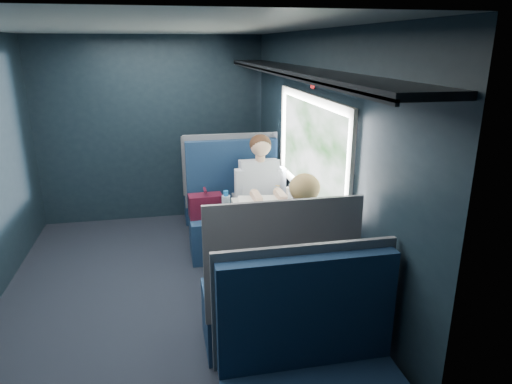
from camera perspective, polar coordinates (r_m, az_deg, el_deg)
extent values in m
cube|color=black|center=(4.31, -12.10, -12.91)|extent=(2.80, 4.20, 0.01)
cube|color=black|center=(4.08, 7.61, 3.16)|extent=(0.10, 4.20, 2.30)
cube|color=black|center=(5.96, -12.85, 7.56)|extent=(2.80, 0.10, 2.30)
cube|color=black|center=(1.88, -14.38, -15.88)|extent=(2.80, 0.10, 2.30)
cube|color=silver|center=(3.72, -14.59, 20.04)|extent=(2.80, 4.20, 0.10)
cube|color=beige|center=(3.94, 6.96, 11.49)|extent=(0.03, 1.84, 0.07)
cube|color=beige|center=(4.12, 6.52, -0.32)|extent=(0.03, 1.84, 0.07)
cube|color=beige|center=(3.21, 11.62, 2.04)|extent=(0.03, 0.07, 0.78)
cube|color=beige|center=(4.84, 3.47, 7.70)|extent=(0.03, 0.07, 0.78)
cube|color=black|center=(3.88, 4.80, 14.94)|extent=(0.36, 4.10, 0.04)
cube|color=black|center=(3.83, 2.27, 14.65)|extent=(0.02, 4.10, 0.03)
cube|color=red|center=(3.93, 7.10, 13.59)|extent=(0.01, 0.10, 0.12)
cylinder|color=#54565E|center=(4.21, -0.27, -7.81)|extent=(0.08, 0.08, 0.70)
cube|color=silver|center=(4.10, 2.19, -2.92)|extent=(0.62, 1.00, 0.04)
cube|color=#0D1E39|center=(4.96, -2.39, -5.29)|extent=(1.00, 0.50, 0.45)
cube|color=#0D1E39|center=(5.04, -3.03, 2.32)|extent=(1.00, 0.10, 0.75)
cube|color=#54565E|center=(5.08, -3.13, 2.76)|extent=(1.04, 0.03, 0.82)
cube|color=#54565E|center=(4.79, -2.34, -1.95)|extent=(0.06, 0.40, 0.20)
cube|color=#4D1023|center=(4.80, -6.33, -1.73)|extent=(0.35, 0.20, 0.24)
cylinder|color=#4D1023|center=(4.75, -6.40, 0.24)|extent=(0.04, 0.14, 0.03)
cylinder|color=silver|center=(4.74, -3.76, -1.90)|extent=(0.09, 0.09, 0.25)
cylinder|color=blue|center=(4.69, -3.79, -0.17)|extent=(0.05, 0.05, 0.05)
cube|color=#0D1E39|center=(3.60, 1.78, -14.94)|extent=(1.00, 0.50, 0.45)
cube|color=#0D1E39|center=(3.05, 3.20, -8.45)|extent=(1.00, 0.10, 0.75)
cube|color=#54565E|center=(2.99, 3.47, -8.48)|extent=(1.04, 0.03, 0.82)
cube|color=#54565E|center=(3.48, 1.64, -10.00)|extent=(0.06, 0.40, 0.20)
cube|color=#0D1E39|center=(5.97, -4.10, -1.20)|extent=(1.00, 0.40, 0.45)
cube|color=#0D1E39|center=(5.58, -3.90, 3.39)|extent=(1.00, 0.10, 0.66)
cube|color=#54565E|center=(5.53, -3.82, 3.45)|extent=(1.04, 0.03, 0.72)
cube|color=#0D1E39|center=(2.61, 6.40, -14.68)|extent=(1.00, 0.10, 0.66)
cube|color=#54565E|center=(2.64, 6.04, -13.69)|extent=(1.04, 0.03, 0.72)
cube|color=black|center=(4.76, 0.81, -2.34)|extent=(0.36, 0.44, 0.16)
cube|color=black|center=(4.69, 1.32, -6.66)|extent=(0.32, 0.12, 0.45)
cube|color=#B1B9D0|center=(4.83, 0.42, 1.09)|extent=(0.40, 0.29, 0.53)
cylinder|color=#D8A88C|center=(4.72, 0.52, 4.21)|extent=(0.10, 0.10, 0.06)
sphere|color=#D8A88C|center=(4.67, 0.58, 5.77)|extent=(0.21, 0.21, 0.21)
sphere|color=#382114|center=(4.68, 0.54, 5.99)|extent=(0.22, 0.22, 0.22)
cube|color=#B1B9D0|center=(4.75, -2.08, 0.80)|extent=(0.09, 0.12, 0.34)
cube|color=#B1B9D0|center=(4.84, 3.06, 1.11)|extent=(0.09, 0.12, 0.34)
cube|color=black|center=(3.62, 5.21, -9.22)|extent=(0.36, 0.44, 0.16)
cube|color=black|center=(3.94, 4.23, -11.88)|extent=(0.32, 0.12, 0.45)
cube|color=black|center=(3.38, 6.11, -6.65)|extent=(0.40, 0.29, 0.53)
cylinder|color=#D8A88C|center=(3.31, 6.06, -1.95)|extent=(0.10, 0.10, 0.06)
sphere|color=#D8A88C|center=(3.28, 6.03, 0.38)|extent=(0.21, 0.21, 0.21)
sphere|color=tan|center=(3.26, 6.12, 0.56)|extent=(0.22, 0.22, 0.22)
cube|color=black|center=(3.36, 2.29, -6.72)|extent=(0.09, 0.12, 0.34)
cube|color=black|center=(3.48, 9.38, -6.02)|extent=(0.09, 0.12, 0.34)
cube|color=tan|center=(3.28, 6.49, -5.16)|extent=(0.26, 0.07, 0.36)
cube|color=white|center=(4.16, 2.08, -2.28)|extent=(0.70, 0.93, 0.01)
cube|color=silver|center=(4.21, 4.37, -2.00)|extent=(0.24, 0.31, 0.01)
cube|color=silver|center=(4.20, 5.81, -0.44)|extent=(0.03, 0.30, 0.20)
cube|color=black|center=(4.20, 5.72, -0.44)|extent=(0.02, 0.26, 0.17)
cylinder|color=silver|center=(4.31, 4.54, -0.28)|extent=(0.07, 0.07, 0.19)
cylinder|color=blue|center=(4.27, 4.58, 1.23)|extent=(0.04, 0.04, 0.04)
cylinder|color=white|center=(4.54, 4.21, 0.02)|extent=(0.07, 0.07, 0.09)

